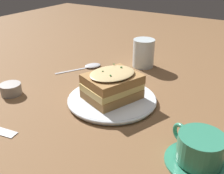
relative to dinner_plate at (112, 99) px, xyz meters
name	(u,v)px	position (x,y,z in m)	size (l,w,h in m)	color
ground_plane	(116,109)	(0.02, 0.03, -0.01)	(2.40, 2.40, 0.00)	brown
dinner_plate	(112,99)	(0.00, 0.00, 0.00)	(0.23, 0.23, 0.01)	white
sandwich	(112,85)	(0.00, 0.00, 0.04)	(0.16, 0.14, 0.07)	#A37542
teacup_with_saucer	(199,150)	(0.11, 0.25, 0.02)	(0.12, 0.13, 0.06)	#338466
water_glass	(144,53)	(-0.27, -0.04, 0.04)	(0.07, 0.07, 0.09)	silver
spoon	(90,66)	(-0.16, -0.19, 0.00)	(0.15, 0.10, 0.01)	silver
condiment_pot	(11,89)	(0.11, -0.26, 0.01)	(0.06, 0.06, 0.03)	gray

